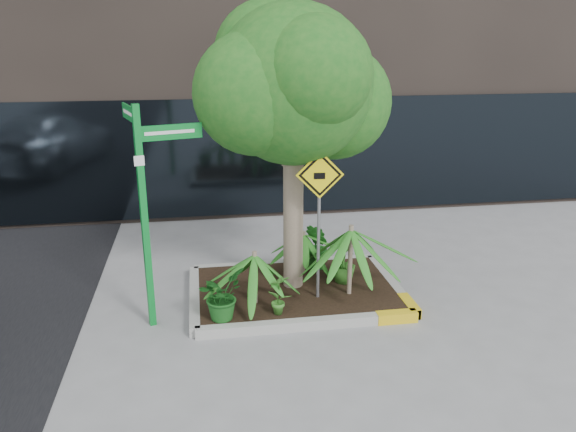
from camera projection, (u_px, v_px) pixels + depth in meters
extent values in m
plane|color=gray|center=(286.00, 305.00, 8.70)|extent=(80.00, 80.00, 0.00)
cube|color=#9E9E99|center=(285.00, 265.00, 10.02)|extent=(3.20, 0.15, 0.15)
cube|color=#9E9E99|center=(309.00, 324.00, 7.95)|extent=(3.20, 0.15, 0.15)
cube|color=#9E9E99|center=(195.00, 298.00, 8.74)|extent=(0.15, 2.20, 0.15)
cube|color=#9E9E99|center=(391.00, 284.00, 9.23)|extent=(0.15, 2.20, 0.15)
cube|color=gold|center=(397.00, 317.00, 8.15)|extent=(0.60, 0.17, 0.15)
cube|color=black|center=(296.00, 288.00, 8.97)|extent=(3.05, 2.05, 0.06)
cylinder|color=gray|center=(293.00, 207.00, 8.65)|extent=(0.31, 0.31, 2.91)
cylinder|color=gray|center=(300.00, 138.00, 8.34)|extent=(0.55, 0.16, 0.95)
sphere|color=#195719|center=(294.00, 85.00, 8.09)|extent=(2.33, 2.33, 2.33)
sphere|color=#195719|center=(334.00, 102.00, 8.56)|extent=(1.75, 1.75, 1.75)
sphere|color=#195719|center=(255.00, 94.00, 7.85)|extent=(1.75, 1.75, 1.75)
sphere|color=#195719|center=(315.00, 73.00, 7.51)|extent=(1.55, 1.55, 1.55)
sphere|color=#195719|center=(269.00, 56.00, 8.38)|extent=(1.65, 1.65, 1.65)
cylinder|color=gray|center=(350.00, 260.00, 8.57)|extent=(0.07, 0.07, 1.12)
cylinder|color=gray|center=(255.00, 277.00, 8.32)|extent=(0.07, 0.07, 0.82)
cylinder|color=gray|center=(303.00, 252.00, 9.40)|extent=(0.07, 0.07, 0.74)
imported|color=#164F18|center=(221.00, 295.00, 7.87)|extent=(0.88, 0.88, 0.71)
imported|color=#307121|center=(344.00, 262.00, 9.06)|extent=(0.42, 0.42, 0.68)
imported|color=#357624|center=(279.00, 294.00, 8.01)|extent=(0.43, 0.43, 0.62)
imported|color=#1C611C|center=(317.00, 246.00, 9.51)|extent=(0.55, 0.55, 0.84)
cube|color=#0C852C|center=(145.00, 221.00, 7.63)|extent=(0.11, 0.11, 3.15)
cube|color=#0C852C|center=(170.00, 132.00, 7.45)|extent=(0.85, 0.28, 0.20)
cube|color=#0C852C|center=(129.00, 113.00, 7.56)|extent=(0.28, 0.85, 0.20)
cube|color=white|center=(170.00, 132.00, 7.43)|extent=(0.65, 0.20, 0.04)
cube|color=white|center=(128.00, 113.00, 7.56)|extent=(0.20, 0.65, 0.04)
cube|color=white|center=(139.00, 161.00, 7.32)|extent=(0.13, 0.04, 0.13)
cylinder|color=slate|center=(319.00, 232.00, 8.31)|extent=(0.05, 0.07, 2.09)
cube|color=yellow|center=(320.00, 175.00, 8.02)|extent=(0.70, 0.07, 0.70)
cube|color=black|center=(320.00, 175.00, 8.01)|extent=(0.62, 0.05, 0.62)
cube|color=yellow|center=(320.00, 175.00, 8.01)|extent=(0.53, 0.04, 0.53)
cube|color=black|center=(319.00, 176.00, 8.01)|extent=(0.16, 0.02, 0.09)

